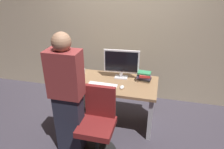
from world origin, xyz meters
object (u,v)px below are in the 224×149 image
mouse (122,87)px  cup_near_keyboard (83,78)px  monitor (121,63)px  book_stack (144,77)px  office_chair (98,126)px  keyboard (102,85)px  cup_by_monitor (83,71)px  desk (113,95)px  person_at_desk (67,96)px

mouse → cup_near_keyboard: size_ratio=0.98×
monitor → book_stack: monitor is taller
office_chair → keyboard: office_chair is taller
keyboard → cup_by_monitor: cup_by_monitor is taller
keyboard → mouse: (0.29, -0.00, 0.01)m
monitor → cup_near_keyboard: 0.63m
desk → monitor: size_ratio=2.47×
office_chair → person_at_desk: size_ratio=0.57×
mouse → book_stack: size_ratio=0.45×
person_at_desk → monitor: person_at_desk is taller
person_at_desk → keyboard: person_at_desk is taller
keyboard → cup_near_keyboard: cup_near_keyboard is taller
office_chair → cup_near_keyboard: 0.80m
office_chair → book_stack: bearing=59.5°
cup_by_monitor → keyboard: bearing=-37.9°
desk → keyboard: bearing=-128.6°
cup_near_keyboard → person_at_desk: bearing=-86.1°
book_stack → keyboard: bearing=-152.9°
cup_by_monitor → book_stack: 1.00m
monitor → mouse: size_ratio=5.41×
desk → office_chair: (-0.03, -0.68, -0.07)m
monitor → person_at_desk: bearing=-119.2°
desk → cup_by_monitor: (-0.55, 0.19, 0.27)m
office_chair → person_at_desk: (-0.37, -0.03, 0.41)m
desk → cup_near_keyboard: size_ratio=13.04×
desk → keyboard: 0.30m
office_chair → cup_near_keyboard: office_chair is taller
person_at_desk → cup_by_monitor: (-0.14, 0.90, -0.08)m
keyboard → office_chair: bearing=-79.3°
person_at_desk → book_stack: (0.86, 0.86, -0.05)m
person_at_desk → cup_near_keyboard: (-0.04, 0.63, -0.07)m
mouse → cup_by_monitor: size_ratio=1.21×
mouse → monitor: bearing=103.4°
office_chair → mouse: 0.65m
monitor → mouse: 0.41m
cup_by_monitor → book_stack: (1.00, -0.04, 0.03)m
desk → cup_near_keyboard: (-0.45, -0.08, 0.28)m
book_stack → mouse: bearing=-133.9°
desk → mouse: 0.33m
cup_near_keyboard → cup_by_monitor: cup_near_keyboard is taller
mouse → person_at_desk: bearing=-135.4°
desk → office_chair: 0.68m
mouse → keyboard: bearing=179.9°
mouse → book_stack: book_stack is taller
desk → cup_near_keyboard: bearing=-169.6°
person_at_desk → mouse: size_ratio=16.39×
desk → mouse: size_ratio=13.34×
person_at_desk → cup_by_monitor: bearing=99.1°
monitor → cup_near_keyboard: (-0.54, -0.26, -0.21)m
book_stack → office_chair: bearing=-120.5°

